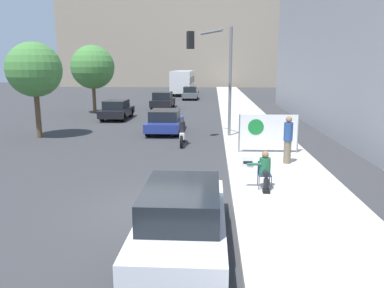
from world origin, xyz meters
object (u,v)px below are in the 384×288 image
(pedestrian_behind, at_px, (288,139))
(car_on_road_nearest, at_px, (165,121))
(car_on_road_far_lane, at_px, (190,93))
(street_tree_near_curb, at_px, (34,70))
(car_on_road_distant, at_px, (163,100))
(parked_car_curbside, at_px, (182,216))
(city_bus_on_road, at_px, (183,81))
(seated_protester, at_px, (264,169))
(protest_banner, at_px, (268,132))
(street_tree_midblock, at_px, (93,67))
(traffic_light_pole, at_px, (216,64))
(car_on_road_midblock, at_px, (117,110))
(motorcycle_on_road, at_px, (183,134))

(pedestrian_behind, xyz_separation_m, car_on_road_nearest, (-5.69, 7.38, -0.41))
(car_on_road_far_lane, bearing_deg, street_tree_near_curb, -105.28)
(car_on_road_distant, bearing_deg, parked_car_curbside, -81.54)
(car_on_road_nearest, bearing_deg, city_bus_on_road, 92.61)
(seated_protester, relative_size, protest_banner, 0.45)
(street_tree_midblock, bearing_deg, street_tree_near_curb, -88.03)
(traffic_light_pole, height_order, car_on_road_distant, traffic_light_pole)
(car_on_road_nearest, distance_m, street_tree_near_curb, 7.57)
(car_on_road_midblock, bearing_deg, parked_car_curbside, -71.81)
(protest_banner, relative_size, motorcycle_on_road, 1.24)
(motorcycle_on_road, bearing_deg, car_on_road_nearest, 110.85)
(traffic_light_pole, height_order, street_tree_near_curb, traffic_light_pole)
(pedestrian_behind, bearing_deg, car_on_road_nearest, -33.22)
(car_on_road_distant, relative_size, street_tree_near_curb, 0.86)
(street_tree_midblock, bearing_deg, traffic_light_pole, -47.49)
(seated_protester, xyz_separation_m, city_bus_on_road, (-5.83, 41.98, 1.10))
(seated_protester, relative_size, pedestrian_behind, 0.64)
(traffic_light_pole, height_order, motorcycle_on_road, traffic_light_pole)
(parked_car_curbside, relative_size, motorcycle_on_road, 2.19)
(traffic_light_pole, xyz_separation_m, car_on_road_far_lane, (-2.84, 24.72, -3.20))
(parked_car_curbside, bearing_deg, motorcycle_on_road, 94.62)
(car_on_road_nearest, xyz_separation_m, street_tree_near_curb, (-6.68, -1.96, 2.97))
(pedestrian_behind, height_order, car_on_road_distant, pedestrian_behind)
(car_on_road_midblock, xyz_separation_m, city_bus_on_road, (2.86, 25.93, 1.16))
(city_bus_on_road, bearing_deg, car_on_road_midblock, -96.29)
(street_tree_near_curb, bearing_deg, protest_banner, -16.53)
(traffic_light_pole, bearing_deg, street_tree_midblock, 132.51)
(city_bus_on_road, bearing_deg, car_on_road_nearest, -87.39)
(car_on_road_nearest, relative_size, street_tree_midblock, 0.75)
(car_on_road_distant, bearing_deg, motorcycle_on_road, -79.08)
(car_on_road_midblock, bearing_deg, motorcycle_on_road, -58.00)
(traffic_light_pole, bearing_deg, pedestrian_behind, -63.22)
(protest_banner, distance_m, car_on_road_midblock, 14.55)
(seated_protester, bearing_deg, parked_car_curbside, -121.86)
(car_on_road_midblock, height_order, city_bus_on_road, city_bus_on_road)
(pedestrian_behind, height_order, car_on_road_far_lane, pedestrian_behind)
(pedestrian_behind, bearing_deg, city_bus_on_road, -60.48)
(traffic_light_pole, relative_size, car_on_road_nearest, 1.37)
(traffic_light_pole, distance_m, car_on_road_far_lane, 25.09)
(pedestrian_behind, distance_m, car_on_road_midblock, 16.32)
(seated_protester, height_order, parked_car_curbside, parked_car_curbside)
(car_on_road_nearest, distance_m, car_on_road_far_lane, 22.82)
(car_on_road_nearest, height_order, car_on_road_midblock, car_on_road_midblock)
(protest_banner, xyz_separation_m, car_on_road_far_lane, (-5.12, 28.31, -0.28))
(city_bus_on_road, bearing_deg, car_on_road_distant, -91.38)
(parked_car_curbside, xyz_separation_m, motorcycle_on_road, (-0.87, 10.72, -0.17))
(traffic_light_pole, relative_size, city_bus_on_road, 0.49)
(car_on_road_distant, relative_size, city_bus_on_road, 0.38)
(car_on_road_nearest, xyz_separation_m, city_bus_on_road, (-1.43, 31.45, 1.18))
(pedestrian_behind, bearing_deg, car_on_road_distant, -50.57)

